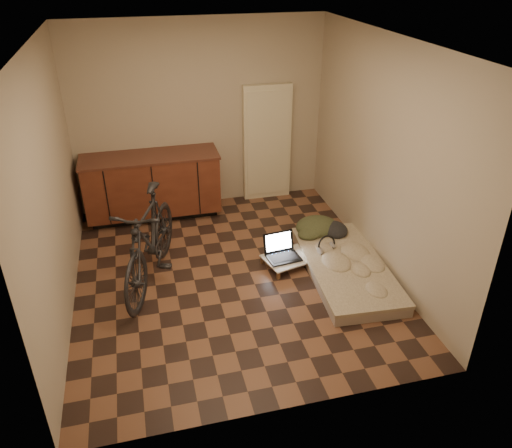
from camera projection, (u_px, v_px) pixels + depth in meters
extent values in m
cube|color=brown|center=(231.00, 275.00, 5.82)|extent=(3.50, 4.00, 0.00)
cube|color=silver|center=(225.00, 41.00, 4.55)|extent=(3.50, 4.00, 0.00)
cube|color=#BAAA8F|center=(200.00, 116.00, 6.88)|extent=(3.50, 0.00, 2.60)
cube|color=#BAAA8F|center=(285.00, 281.00, 3.49)|extent=(3.50, 0.00, 2.60)
cube|color=#BAAA8F|center=(51.00, 189.00, 4.81)|extent=(0.00, 4.00, 2.60)
cube|color=#BAAA8F|center=(382.00, 157.00, 5.56)|extent=(0.00, 4.00, 2.60)
cube|color=black|center=(155.00, 211.00, 7.11)|extent=(1.70, 0.48, 0.10)
cube|color=#512216|center=(152.00, 184.00, 6.86)|extent=(1.80, 0.60, 0.78)
cube|color=#542A1E|center=(149.00, 157.00, 6.66)|extent=(1.84, 0.62, 0.03)
cube|color=beige|center=(267.00, 143.00, 7.25)|extent=(0.70, 0.10, 1.70)
imported|color=black|center=(149.00, 236.00, 5.44)|extent=(1.12, 1.90, 1.18)
cube|color=tan|center=(346.00, 269.00, 5.82)|extent=(0.96, 1.83, 0.11)
cube|color=beige|center=(346.00, 264.00, 5.78)|extent=(0.98, 1.85, 0.04)
cube|color=brown|center=(278.00, 275.00, 5.73)|extent=(0.04, 0.04, 0.09)
cube|color=brown|center=(262.00, 260.00, 6.01)|extent=(0.04, 0.04, 0.09)
cube|color=brown|center=(321.00, 261.00, 5.99)|extent=(0.04, 0.04, 0.09)
cube|color=brown|center=(304.00, 247.00, 6.27)|extent=(0.04, 0.04, 0.09)
cube|color=silver|center=(292.00, 257.00, 5.97)|extent=(0.75, 0.58, 0.02)
cube|color=black|center=(284.00, 258.00, 5.92)|extent=(0.41, 0.31, 0.02)
cube|color=black|center=(278.00, 242.00, 5.99)|extent=(0.39, 0.12, 0.24)
cube|color=white|center=(278.00, 242.00, 5.99)|extent=(0.33, 0.09, 0.20)
ellipsoid|color=white|center=(312.00, 251.00, 6.03)|extent=(0.08, 0.12, 0.04)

